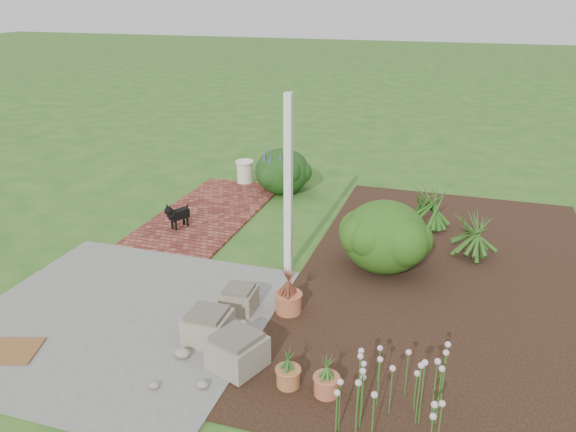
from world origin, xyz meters
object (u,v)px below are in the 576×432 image
(stone_trough_near, at_px, (208,327))
(black_dog, at_px, (177,214))
(evergreen_shrub, at_px, (385,235))
(cream_ceramic_urn, at_px, (245,172))

(stone_trough_near, height_order, black_dog, black_dog)
(stone_trough_near, distance_m, evergreen_shrub, 2.88)
(cream_ceramic_urn, distance_m, evergreen_shrub, 4.42)
(stone_trough_near, relative_size, black_dog, 1.01)
(cream_ceramic_urn, relative_size, evergreen_shrub, 0.37)
(stone_trough_near, bearing_deg, black_dog, 123.96)
(cream_ceramic_urn, xyz_separation_m, evergreen_shrub, (3.28, -2.95, 0.28))
(stone_trough_near, xyz_separation_m, black_dog, (-1.85, 2.74, 0.10))
(black_dog, bearing_deg, cream_ceramic_urn, 111.52)
(stone_trough_near, relative_size, cream_ceramic_urn, 1.07)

